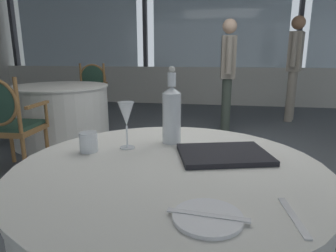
{
  "coord_description": "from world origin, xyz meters",
  "views": [
    {
      "loc": [
        0.0,
        -2.43,
        1.15
      ],
      "look_at": [
        -0.17,
        -1.39,
        0.88
      ],
      "focal_mm": 30.97,
      "sensor_mm": 36.0,
      "label": 1
    }
  ],
  "objects_px": {
    "wine_glass": "(126,115)",
    "water_tumbler": "(88,142)",
    "menu_book": "(223,154)",
    "diner_person_0": "(294,62)",
    "water_bottle": "(171,113)",
    "dining_chair_0_1": "(7,119)",
    "dining_chair_0_0": "(91,90)",
    "side_plate": "(207,217)",
    "diner_person_1": "(228,69)"
  },
  "relations": [
    {
      "from": "side_plate",
      "to": "diner_person_1",
      "type": "bearing_deg",
      "value": 87.64
    },
    {
      "from": "dining_chair_0_0",
      "to": "diner_person_1",
      "type": "bearing_deg",
      "value": 85.48
    },
    {
      "from": "side_plate",
      "to": "diner_person_0",
      "type": "bearing_deg",
      "value": 74.53
    },
    {
      "from": "menu_book",
      "to": "water_tumbler",
      "type": "bearing_deg",
      "value": 167.84
    },
    {
      "from": "water_bottle",
      "to": "diner_person_1",
      "type": "distance_m",
      "value": 3.16
    },
    {
      "from": "menu_book",
      "to": "diner_person_0",
      "type": "relative_size",
      "value": 0.19
    },
    {
      "from": "water_tumbler",
      "to": "dining_chair_0_0",
      "type": "distance_m",
      "value": 3.72
    },
    {
      "from": "dining_chair_0_1",
      "to": "diner_person_1",
      "type": "height_order",
      "value": "diner_person_1"
    },
    {
      "from": "dining_chair_0_0",
      "to": "diner_person_1",
      "type": "distance_m",
      "value": 2.2
    },
    {
      "from": "side_plate",
      "to": "diner_person_0",
      "type": "xyz_separation_m",
      "value": [
        1.28,
        4.64,
        0.25
      ]
    },
    {
      "from": "water_tumbler",
      "to": "menu_book",
      "type": "xyz_separation_m",
      "value": [
        0.55,
        0.03,
        -0.03
      ]
    },
    {
      "from": "water_tumbler",
      "to": "dining_chair_0_1",
      "type": "distance_m",
      "value": 1.94
    },
    {
      "from": "side_plate",
      "to": "water_bottle",
      "type": "height_order",
      "value": "water_bottle"
    },
    {
      "from": "wine_glass",
      "to": "water_tumbler",
      "type": "relative_size",
      "value": 2.46
    },
    {
      "from": "water_bottle",
      "to": "dining_chair_0_0",
      "type": "distance_m",
      "value": 3.71
    },
    {
      "from": "dining_chair_0_0",
      "to": "dining_chair_0_1",
      "type": "bearing_deg",
      "value": 0.0
    },
    {
      "from": "dining_chair_0_0",
      "to": "diner_person_0",
      "type": "bearing_deg",
      "value": 101.28
    },
    {
      "from": "wine_glass",
      "to": "menu_book",
      "type": "bearing_deg",
      "value": -5.91
    },
    {
      "from": "dining_chair_0_0",
      "to": "dining_chair_0_1",
      "type": "xyz_separation_m",
      "value": [
        0.1,
        -2.09,
        -0.03
      ]
    },
    {
      "from": "water_tumbler",
      "to": "diner_person_0",
      "type": "relative_size",
      "value": 0.05
    },
    {
      "from": "side_plate",
      "to": "dining_chair_0_1",
      "type": "distance_m",
      "value": 2.59
    },
    {
      "from": "water_tumbler",
      "to": "diner_person_0",
      "type": "bearing_deg",
      "value": 67.02
    },
    {
      "from": "water_bottle",
      "to": "diner_person_0",
      "type": "bearing_deg",
      "value": 69.99
    },
    {
      "from": "wine_glass",
      "to": "diner_person_0",
      "type": "relative_size",
      "value": 0.11
    },
    {
      "from": "water_bottle",
      "to": "menu_book",
      "type": "relative_size",
      "value": 1.0
    },
    {
      "from": "water_tumbler",
      "to": "dining_chair_0_0",
      "type": "xyz_separation_m",
      "value": [
        -1.52,
        3.39,
        -0.22
      ]
    },
    {
      "from": "side_plate",
      "to": "water_bottle",
      "type": "bearing_deg",
      "value": 106.89
    },
    {
      "from": "menu_book",
      "to": "dining_chair_0_1",
      "type": "distance_m",
      "value": 2.35
    },
    {
      "from": "wine_glass",
      "to": "water_tumbler",
      "type": "bearing_deg",
      "value": -154.07
    },
    {
      "from": "diner_person_0",
      "to": "diner_person_1",
      "type": "relative_size",
      "value": 1.08
    },
    {
      "from": "menu_book",
      "to": "wine_glass",
      "type": "bearing_deg",
      "value": 159.07
    },
    {
      "from": "dining_chair_0_1",
      "to": "diner_person_0",
      "type": "height_order",
      "value": "diner_person_0"
    },
    {
      "from": "dining_chair_0_1",
      "to": "water_tumbler",
      "type": "bearing_deg",
      "value": -135.18
    },
    {
      "from": "water_tumbler",
      "to": "dining_chair_0_1",
      "type": "relative_size",
      "value": 0.09
    },
    {
      "from": "water_bottle",
      "to": "dining_chair_0_0",
      "type": "height_order",
      "value": "water_bottle"
    },
    {
      "from": "wine_glass",
      "to": "dining_chair_0_0",
      "type": "bearing_deg",
      "value": 116.63
    },
    {
      "from": "menu_book",
      "to": "diner_person_0",
      "type": "distance_m",
      "value": 4.37
    },
    {
      "from": "water_bottle",
      "to": "dining_chair_0_0",
      "type": "relative_size",
      "value": 0.34
    },
    {
      "from": "side_plate",
      "to": "wine_glass",
      "type": "height_order",
      "value": "wine_glass"
    },
    {
      "from": "side_plate",
      "to": "wine_glass",
      "type": "distance_m",
      "value": 0.63
    },
    {
      "from": "side_plate",
      "to": "water_tumbler",
      "type": "xyz_separation_m",
      "value": [
        -0.5,
        0.43,
        0.04
      ]
    },
    {
      "from": "water_bottle",
      "to": "water_tumbler",
      "type": "bearing_deg",
      "value": -150.69
    },
    {
      "from": "side_plate",
      "to": "diner_person_1",
      "type": "distance_m",
      "value": 3.75
    },
    {
      "from": "side_plate",
      "to": "menu_book",
      "type": "xyz_separation_m",
      "value": [
        0.05,
        0.46,
        0.01
      ]
    },
    {
      "from": "water_bottle",
      "to": "water_tumbler",
      "type": "xyz_separation_m",
      "value": [
        -0.32,
        -0.18,
        -0.1
      ]
    },
    {
      "from": "water_bottle",
      "to": "water_tumbler",
      "type": "distance_m",
      "value": 0.38
    },
    {
      "from": "side_plate",
      "to": "water_bottle",
      "type": "distance_m",
      "value": 0.65
    },
    {
      "from": "diner_person_1",
      "to": "menu_book",
      "type": "bearing_deg",
      "value": 87.21
    },
    {
      "from": "dining_chair_0_0",
      "to": "diner_person_0",
      "type": "height_order",
      "value": "diner_person_0"
    },
    {
      "from": "dining_chair_0_0",
      "to": "diner_person_1",
      "type": "height_order",
      "value": "diner_person_1"
    }
  ]
}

